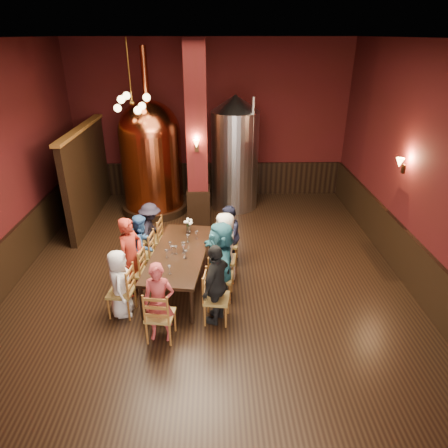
{
  "coord_description": "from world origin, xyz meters",
  "views": [
    {
      "loc": [
        0.13,
        -6.78,
        4.57
      ],
      "look_at": [
        0.29,
        0.2,
        1.22
      ],
      "focal_mm": 32.0,
      "sensor_mm": 36.0,
      "label": 1
    }
  ],
  "objects_px": {
    "person_2": "(142,245)",
    "copper_kettle": "(151,156)",
    "dining_table": "(180,255)",
    "person_1": "(131,257)",
    "steel_vessel": "(235,153)",
    "person_0": "(120,283)",
    "rose_vase": "(188,224)"
  },
  "relations": [
    {
      "from": "copper_kettle",
      "to": "rose_vase",
      "type": "height_order",
      "value": "copper_kettle"
    },
    {
      "from": "person_1",
      "to": "steel_vessel",
      "type": "relative_size",
      "value": 0.5
    },
    {
      "from": "person_0",
      "to": "steel_vessel",
      "type": "height_order",
      "value": "steel_vessel"
    },
    {
      "from": "dining_table",
      "to": "person_1",
      "type": "height_order",
      "value": "person_1"
    },
    {
      "from": "rose_vase",
      "to": "copper_kettle",
      "type": "bearing_deg",
      "value": 111.05
    },
    {
      "from": "dining_table",
      "to": "person_1",
      "type": "xyz_separation_m",
      "value": [
        -0.89,
        -0.21,
        0.1
      ]
    },
    {
      "from": "person_1",
      "to": "copper_kettle",
      "type": "relative_size",
      "value": 0.36
    },
    {
      "from": "person_2",
      "to": "copper_kettle",
      "type": "distance_m",
      "value": 3.48
    },
    {
      "from": "dining_table",
      "to": "rose_vase",
      "type": "bearing_deg",
      "value": 88.27
    },
    {
      "from": "person_0",
      "to": "rose_vase",
      "type": "height_order",
      "value": "person_0"
    },
    {
      "from": "person_1",
      "to": "rose_vase",
      "type": "distance_m",
      "value": 1.46
    },
    {
      "from": "person_1",
      "to": "person_2",
      "type": "relative_size",
      "value": 1.17
    },
    {
      "from": "person_0",
      "to": "steel_vessel",
      "type": "relative_size",
      "value": 0.4
    },
    {
      "from": "person_0",
      "to": "copper_kettle",
      "type": "relative_size",
      "value": 0.29
    },
    {
      "from": "person_0",
      "to": "person_2",
      "type": "bearing_deg",
      "value": -15.65
    },
    {
      "from": "steel_vessel",
      "to": "person_0",
      "type": "bearing_deg",
      "value": -114.46
    },
    {
      "from": "person_2",
      "to": "copper_kettle",
      "type": "relative_size",
      "value": 0.31
    },
    {
      "from": "dining_table",
      "to": "copper_kettle",
      "type": "height_order",
      "value": "copper_kettle"
    },
    {
      "from": "person_1",
      "to": "steel_vessel",
      "type": "xyz_separation_m",
      "value": [
        2.15,
        4.25,
        0.78
      ]
    },
    {
      "from": "copper_kettle",
      "to": "steel_vessel",
      "type": "bearing_deg",
      "value": 6.29
    },
    {
      "from": "dining_table",
      "to": "person_2",
      "type": "bearing_deg",
      "value": 158.78
    },
    {
      "from": "dining_table",
      "to": "rose_vase",
      "type": "xyz_separation_m",
      "value": [
        0.14,
        0.82,
        0.28
      ]
    },
    {
      "from": "person_2",
      "to": "rose_vase",
      "type": "height_order",
      "value": "person_2"
    },
    {
      "from": "steel_vessel",
      "to": "rose_vase",
      "type": "relative_size",
      "value": 9.47
    },
    {
      "from": "dining_table",
      "to": "person_2",
      "type": "height_order",
      "value": "person_2"
    },
    {
      "from": "copper_kettle",
      "to": "person_1",
      "type": "bearing_deg",
      "value": -88.26
    },
    {
      "from": "person_1",
      "to": "person_0",
      "type": "bearing_deg",
      "value": -158.28
    },
    {
      "from": "dining_table",
      "to": "person_2",
      "type": "distance_m",
      "value": 0.91
    },
    {
      "from": "person_2",
      "to": "person_0",
      "type": "bearing_deg",
      "value": 179.79
    },
    {
      "from": "person_2",
      "to": "copper_kettle",
      "type": "height_order",
      "value": "copper_kettle"
    },
    {
      "from": "person_0",
      "to": "copper_kettle",
      "type": "height_order",
      "value": "copper_kettle"
    },
    {
      "from": "person_0",
      "to": "person_2",
      "type": "xyz_separation_m",
      "value": [
        0.18,
        1.32,
        0.03
      ]
    }
  ]
}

